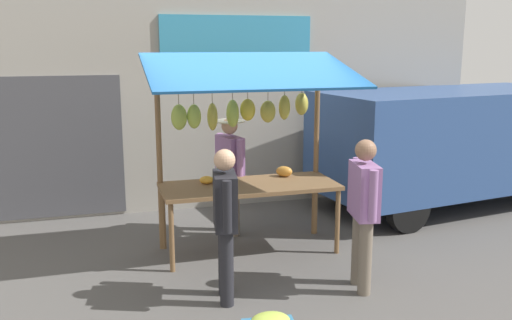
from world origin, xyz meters
The scene contains 7 objects.
ground_plane centered at (0.00, 0.00, 0.00)m, with size 40.00×40.00×0.00m, color #514F4C.
street_backdrop centered at (0.04, -2.20, 1.70)m, with size 9.00×0.30×3.40m.
market_stall centered at (0.00, -0.08, 1.56)m, with size 2.50×1.46×2.50m.
vendor_with_sunhat centered at (0.06, -0.75, 0.95)m, with size 0.42×0.68×1.62m.
shopper_with_ponytail centered at (0.61, 1.27, 0.91)m, with size 0.29×0.68×1.59m.
shopper_in_grey_tee centered at (-0.85, 1.42, 0.95)m, with size 0.31×0.69×1.64m.
parked_van centered at (-3.54, -1.10, 1.12)m, with size 4.62×2.46×1.88m.
Camera 1 is at (1.83, 6.53, 2.61)m, focal length 39.20 mm.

